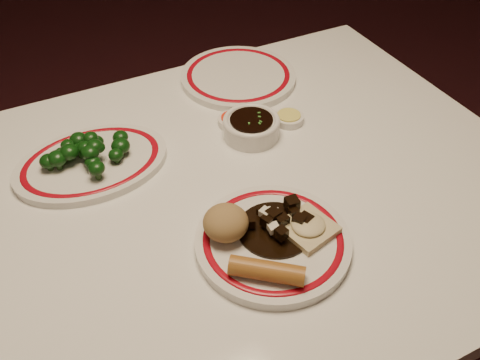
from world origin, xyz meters
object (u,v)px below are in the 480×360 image
(fried_wonton, at_px, (308,227))
(broccoli_pile, at_px, (86,150))
(dining_table, at_px, (221,226))
(rice_mound, at_px, (226,223))
(main_plate, at_px, (273,242))
(stirfry_heap, at_px, (279,223))
(soy_bowl, at_px, (251,128))
(spring_roll, at_px, (267,271))
(broccoli_plate, at_px, (92,163))

(fried_wonton, relative_size, broccoli_pile, 0.56)
(fried_wonton, height_order, broccoli_pile, broccoli_pile)
(dining_table, xyz_separation_m, rice_mound, (-0.04, -0.11, 0.14))
(fried_wonton, bearing_deg, main_plate, 169.33)
(main_plate, height_order, stirfry_heap, stirfry_heap)
(main_plate, distance_m, broccoli_pile, 0.40)
(broccoli_pile, height_order, soy_bowl, broccoli_pile)
(rice_mound, bearing_deg, spring_roll, -81.15)
(dining_table, distance_m, broccoli_pile, 0.29)
(broccoli_pile, bearing_deg, broccoli_plate, -44.23)
(rice_mound, relative_size, broccoli_pile, 0.43)
(dining_table, bearing_deg, spring_roll, -96.44)
(spring_roll, relative_size, broccoli_plate, 0.39)
(stirfry_heap, bearing_deg, soy_bowl, 71.77)
(broccoli_plate, relative_size, broccoli_pile, 1.72)
(broccoli_pile, bearing_deg, soy_bowl, -9.84)
(broccoli_pile, distance_m, soy_bowl, 0.33)
(broccoli_plate, height_order, broccoli_pile, broccoli_pile)
(main_plate, bearing_deg, broccoli_pile, 122.66)
(spring_roll, bearing_deg, soy_bowl, 14.44)
(main_plate, height_order, soy_bowl, soy_bowl)
(spring_roll, height_order, broccoli_plate, spring_roll)
(rice_mound, relative_size, spring_roll, 0.65)
(stirfry_heap, relative_size, broccoli_pile, 0.73)
(rice_mound, bearing_deg, dining_table, 69.77)
(dining_table, relative_size, rice_mound, 16.01)
(rice_mound, xyz_separation_m, broccoli_plate, (-0.15, 0.29, -0.04))
(spring_roll, xyz_separation_m, broccoli_pile, (-0.17, 0.40, 0.00))
(dining_table, relative_size, spring_roll, 10.41)
(stirfry_heap, bearing_deg, fried_wonton, -36.06)
(fried_wonton, relative_size, broccoli_plate, 0.32)
(spring_roll, relative_size, soy_bowl, 1.01)
(stirfry_heap, relative_size, broccoli_plate, 0.42)
(main_plate, bearing_deg, dining_table, 98.21)
(rice_mound, distance_m, soy_bowl, 0.29)
(rice_mound, distance_m, stirfry_heap, 0.09)
(rice_mound, bearing_deg, stirfry_heap, -17.57)
(stirfry_heap, xyz_separation_m, soy_bowl, (0.09, 0.26, -0.01))
(dining_table, height_order, spring_roll, spring_roll)
(broccoli_pile, bearing_deg, fried_wonton, -51.68)
(broccoli_plate, xyz_separation_m, broccoli_pile, (-0.00, 0.00, 0.03))
(rice_mound, height_order, soy_bowl, rice_mound)
(stirfry_heap, relative_size, soy_bowl, 1.10)
(main_plate, bearing_deg, soy_bowl, 69.12)
(main_plate, xyz_separation_m, rice_mound, (-0.06, 0.04, 0.03))
(fried_wonton, bearing_deg, broccoli_pile, 128.32)
(stirfry_heap, bearing_deg, main_plate, -139.91)
(main_plate, relative_size, broccoli_pile, 1.85)
(main_plate, xyz_separation_m, broccoli_pile, (-0.22, 0.34, 0.03))
(main_plate, bearing_deg, stirfry_heap, 40.09)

